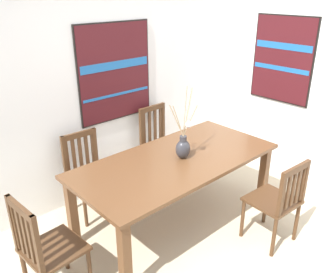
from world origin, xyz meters
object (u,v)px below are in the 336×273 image
(chair_1, at_px, (88,172))
(painting_on_back_wall, at_px, (115,72))
(chair_2, at_px, (278,200))
(chair_3, at_px, (45,248))
(dining_table, at_px, (176,167))
(painting_on_side_wall, at_px, (283,60))
(chair_0, at_px, (159,143))
(centerpiece_vase, at_px, (183,146))

(chair_1, xyz_separation_m, painting_on_back_wall, (0.59, 0.25, 0.93))
(chair_2, relative_size, chair_3, 0.95)
(dining_table, bearing_deg, chair_1, 123.27)
(dining_table, bearing_deg, painting_on_side_wall, -0.78)
(dining_table, relative_size, chair_0, 2.17)
(centerpiece_vase, height_order, painting_on_side_wall, painting_on_side_wall)
(chair_1, height_order, chair_3, chair_3)
(chair_0, height_order, chair_1, chair_0)
(dining_table, height_order, chair_3, chair_3)
(centerpiece_vase, height_order, painting_on_back_wall, painting_on_back_wall)
(painting_on_side_wall, bearing_deg, centerpiece_vase, -179.88)
(painting_on_back_wall, bearing_deg, dining_table, -93.45)
(chair_0, bearing_deg, dining_table, -121.23)
(chair_3, bearing_deg, centerpiece_vase, -0.09)
(centerpiece_vase, bearing_deg, painting_on_back_wall, 89.97)
(chair_2, height_order, painting_on_back_wall, painting_on_back_wall)
(chair_3, bearing_deg, painting_on_side_wall, 0.02)
(centerpiece_vase, xyz_separation_m, chair_2, (0.42, -0.82, -0.40))
(chair_1, bearing_deg, chair_2, -58.44)
(chair_1, relative_size, chair_2, 1.01)
(centerpiece_vase, relative_size, painting_on_side_wall, 0.69)
(painting_on_back_wall, relative_size, painting_on_side_wall, 1.07)
(centerpiece_vase, bearing_deg, chair_0, 62.86)
(dining_table, relative_size, chair_2, 2.33)
(chair_0, height_order, chair_3, chair_0)
(chair_1, distance_m, painting_on_back_wall, 1.14)
(chair_2, distance_m, painting_on_back_wall, 2.17)
(chair_0, bearing_deg, painting_on_side_wall, -34.78)
(chair_2, xyz_separation_m, painting_on_side_wall, (1.23, 0.83, 1.02))
(centerpiece_vase, height_order, chair_0, centerpiece_vase)
(chair_0, distance_m, painting_on_back_wall, 1.05)
(chair_0, height_order, painting_on_back_wall, painting_on_back_wall)
(chair_0, xyz_separation_m, painting_on_back_wall, (-0.43, 0.24, 0.92))
(chair_3, bearing_deg, chair_1, 44.28)
(chair_1, relative_size, painting_on_side_wall, 0.87)
(centerpiece_vase, distance_m, chair_3, 1.50)
(dining_table, xyz_separation_m, chair_2, (0.49, -0.85, -0.18))
(chair_3, xyz_separation_m, painting_on_side_wall, (3.10, 0.00, 1.00))
(chair_2, relative_size, painting_on_side_wall, 0.86)
(chair_0, bearing_deg, chair_3, -155.78)
(centerpiece_vase, xyz_separation_m, chair_1, (-0.59, 0.84, -0.40))
(centerpiece_vase, relative_size, chair_3, 0.76)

